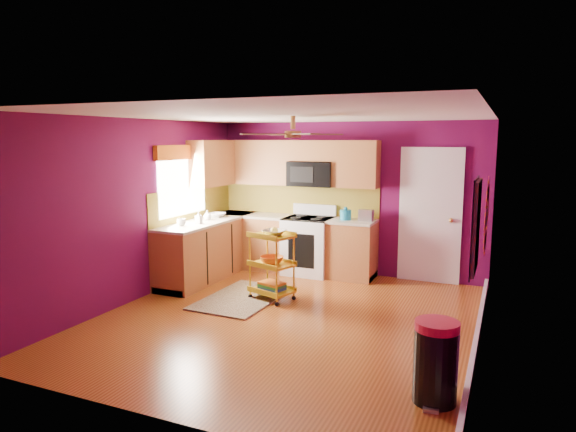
% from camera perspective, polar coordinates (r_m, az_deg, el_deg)
% --- Properties ---
extents(ground, '(5.00, 5.00, 0.00)m').
position_cam_1_polar(ground, '(6.51, -0.17, -11.42)').
color(ground, brown).
rests_on(ground, ground).
extents(room_envelope, '(4.54, 5.04, 2.52)m').
position_cam_1_polar(room_envelope, '(6.13, 0.06, 3.03)').
color(room_envelope, '#56093E').
rests_on(room_envelope, ground).
extents(lower_cabinets, '(2.81, 2.31, 0.94)m').
position_cam_1_polar(lower_cabinets, '(8.52, -3.58, -3.56)').
color(lower_cabinets, brown).
rests_on(lower_cabinets, ground).
extents(electric_range, '(0.76, 0.66, 1.13)m').
position_cam_1_polar(electric_range, '(8.51, 2.29, -3.23)').
color(electric_range, white).
rests_on(electric_range, ground).
extents(upper_cabinetry, '(2.80, 2.30, 1.26)m').
position_cam_1_polar(upper_cabinetry, '(8.62, -1.97, 5.75)').
color(upper_cabinetry, brown).
rests_on(upper_cabinetry, ground).
extents(left_window, '(0.08, 1.35, 1.08)m').
position_cam_1_polar(left_window, '(8.14, -11.64, 4.97)').
color(left_window, white).
rests_on(left_window, ground).
extents(panel_door, '(0.95, 0.11, 2.15)m').
position_cam_1_polar(panel_door, '(8.23, 15.51, -0.11)').
color(panel_door, white).
rests_on(panel_door, ground).
extents(right_wall_art, '(0.04, 2.74, 1.04)m').
position_cam_1_polar(right_wall_art, '(5.33, 20.79, -0.43)').
color(right_wall_art, black).
rests_on(right_wall_art, ground).
extents(ceiling_fan, '(1.01, 1.01, 0.26)m').
position_cam_1_polar(ceiling_fan, '(6.30, 0.56, 9.17)').
color(ceiling_fan, '#BF8C3F').
rests_on(ceiling_fan, ground).
extents(shag_rug, '(0.97, 1.55, 0.02)m').
position_cam_1_polar(shag_rug, '(7.32, -5.06, -9.04)').
color(shag_rug, black).
rests_on(shag_rug, ground).
extents(rolling_cart, '(0.67, 0.57, 1.03)m').
position_cam_1_polar(rolling_cart, '(7.13, -1.77, -5.18)').
color(rolling_cart, gold).
rests_on(rolling_cart, ground).
extents(trash_can, '(0.42, 0.44, 0.71)m').
position_cam_1_polar(trash_can, '(4.68, 16.08, -15.32)').
color(trash_can, black).
rests_on(trash_can, ground).
extents(teal_kettle, '(0.18, 0.18, 0.21)m').
position_cam_1_polar(teal_kettle, '(8.25, 6.41, 0.16)').
color(teal_kettle, teal).
rests_on(teal_kettle, lower_cabinets).
extents(toaster, '(0.22, 0.15, 0.18)m').
position_cam_1_polar(toaster, '(8.18, 8.66, 0.08)').
color(toaster, beige).
rests_on(toaster, lower_cabinets).
extents(soap_bottle_a, '(0.09, 0.09, 0.19)m').
position_cam_1_polar(soap_bottle_a, '(7.93, -9.90, -0.17)').
color(soap_bottle_a, '#EA3F72').
rests_on(soap_bottle_a, lower_cabinets).
extents(soap_bottle_b, '(0.13, 0.13, 0.16)m').
position_cam_1_polar(soap_bottle_b, '(8.26, -8.94, 0.10)').
color(soap_bottle_b, white).
rests_on(soap_bottle_b, lower_cabinets).
extents(counter_dish, '(0.28, 0.28, 0.07)m').
position_cam_1_polar(counter_dish, '(8.57, -7.90, 0.11)').
color(counter_dish, white).
rests_on(counter_dish, lower_cabinets).
extents(counter_cup, '(0.13, 0.13, 0.11)m').
position_cam_1_polar(counter_cup, '(7.80, -11.75, -0.69)').
color(counter_cup, white).
rests_on(counter_cup, lower_cabinets).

